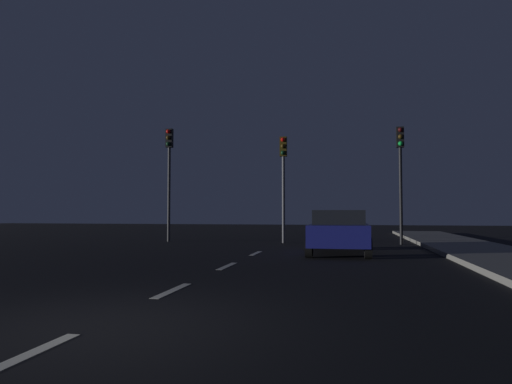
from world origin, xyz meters
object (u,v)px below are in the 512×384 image
(traffic_signal_left, at_px, (169,163))
(traffic_signal_right, at_px, (400,162))
(car_stopped_ahead, at_px, (339,231))
(traffic_signal_center, at_px, (283,168))

(traffic_signal_left, xyz_separation_m, traffic_signal_right, (10.68, -0.00, -0.19))
(traffic_signal_right, relative_size, car_stopped_ahead, 1.13)
(traffic_signal_left, distance_m, traffic_signal_right, 10.68)
(traffic_signal_left, xyz_separation_m, car_stopped_ahead, (8.12, -4.86, -3.00))
(traffic_signal_center, height_order, car_stopped_ahead, traffic_signal_center)
(traffic_signal_right, xyz_separation_m, car_stopped_ahead, (-2.56, -4.86, -2.82))
(traffic_signal_left, height_order, car_stopped_ahead, traffic_signal_left)
(traffic_signal_center, height_order, traffic_signal_right, traffic_signal_right)
(traffic_signal_center, relative_size, car_stopped_ahead, 1.07)
(traffic_signal_right, bearing_deg, traffic_signal_center, -179.99)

